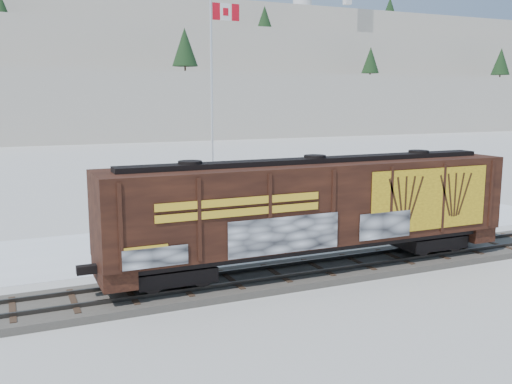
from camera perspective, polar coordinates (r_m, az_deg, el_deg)
name	(u,v)px	position (r m, az deg, el deg)	size (l,w,h in m)	color
ground	(318,274)	(24.68, 6.22, -8.13)	(500.00, 500.00, 0.00)	white
rail_track	(318,270)	(24.63, 6.23, -7.81)	(50.00, 3.40, 0.43)	#59544C
parking_strip	(248,235)	(31.13, -0.76, -4.35)	(40.00, 8.00, 0.03)	white
hillside	(47,71)	(160.67, -20.20, 11.29)	(360.00, 110.00, 93.00)	white
hopper_railcar	(314,206)	(23.83, 5.84, -1.41)	(17.80, 3.06, 4.55)	black
flagpole	(214,137)	(35.53, -4.24, 5.51)	(2.30, 0.90, 13.25)	silver
car_silver	(220,233)	(28.73, -3.64, -4.10)	(1.62, 4.02, 1.37)	#B7B9BE
car_white	(197,231)	(28.66, -5.93, -3.86)	(1.77, 5.08, 1.67)	silver
car_dark	(402,215)	(34.04, 14.36, -2.24)	(1.94, 4.78, 1.39)	black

